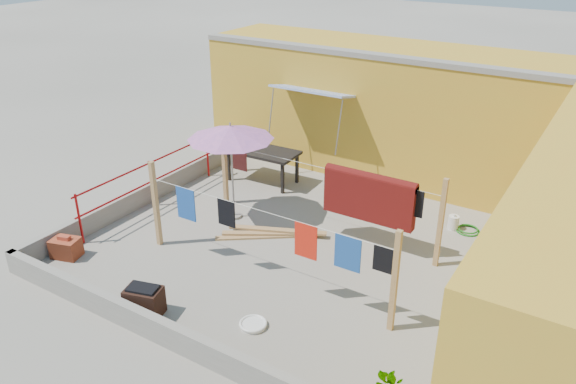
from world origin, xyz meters
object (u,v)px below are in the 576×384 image
at_px(brick_stack, 66,248).
at_px(water_jug_b, 453,223).
at_px(water_jug_a, 499,252).
at_px(patio_umbrella, 230,133).
at_px(white_basin, 253,324).
at_px(outdoor_table, 262,153).
at_px(green_hose, 468,230).
at_px(brazier, 144,301).
at_px(plant_back_a, 348,196).

relative_size(brick_stack, water_jug_b, 1.74).
bearing_deg(water_jug_a, patio_umbrella, -166.03).
bearing_deg(water_jug_a, white_basin, -124.25).
height_order(outdoor_table, brick_stack, outdoor_table).
bearing_deg(green_hose, brazier, -123.70).
relative_size(brazier, water_jug_a, 1.95).
distance_m(outdoor_table, brick_stack, 5.16).
bearing_deg(white_basin, plant_back_a, 97.14).
bearing_deg(brazier, white_basin, 21.71).
relative_size(water_jug_b, green_hose, 0.71).
height_order(outdoor_table, water_jug_a, outdoor_table).
xyz_separation_m(patio_umbrella, green_hose, (4.58, 2.10, -1.93)).
relative_size(outdoor_table, white_basin, 4.01).
distance_m(brick_stack, water_jug_b, 7.90).
bearing_deg(water_jug_a, outdoor_table, 174.38).
distance_m(brazier, plant_back_a, 5.31).
bearing_deg(water_jug_b, outdoor_table, -178.85).
height_order(water_jug_b, green_hose, water_jug_b).
bearing_deg(brick_stack, patio_umbrella, 59.85).
bearing_deg(plant_back_a, white_basin, -82.86).
bearing_deg(outdoor_table, patio_umbrella, -74.17).
bearing_deg(green_hose, outdoor_table, -178.10).
bearing_deg(water_jug_b, patio_umbrella, -154.70).
distance_m(brazier, water_jug_b, 6.55).
bearing_deg(brazier, green_hose, 56.30).
distance_m(green_hose, plant_back_a, 2.67).
xyz_separation_m(water_jug_b, green_hose, (0.30, 0.07, -0.12)).
relative_size(brick_stack, white_basin, 1.35).
xyz_separation_m(water_jug_a, green_hose, (-0.81, 0.75, -0.12)).
bearing_deg(brazier, patio_umbrella, 103.12).
bearing_deg(water_jug_a, brick_stack, -148.48).
bearing_deg(water_jug_b, brick_stack, -140.02).
bearing_deg(green_hose, plant_back_a, -170.14).
relative_size(patio_umbrella, water_jug_a, 6.65).
bearing_deg(plant_back_a, outdoor_table, 173.54).
relative_size(patio_umbrella, water_jug_b, 6.51).
bearing_deg(brazier, plant_back_a, 77.57).
height_order(water_jug_a, water_jug_b, water_jug_b).
bearing_deg(patio_umbrella, outdoor_table, 105.83).
distance_m(outdoor_table, green_hose, 5.18).
bearing_deg(green_hose, brick_stack, -140.99).
bearing_deg(patio_umbrella, brick_stack, -120.15).
bearing_deg(patio_umbrella, water_jug_b, 25.30).
bearing_deg(plant_back_a, brick_stack, -128.55).
bearing_deg(patio_umbrella, brazier, -76.88).
xyz_separation_m(water_jug_a, water_jug_b, (-1.11, 0.68, 0.00)).
xyz_separation_m(brick_stack, water_jug_b, (6.05, 5.08, -0.04)).
height_order(white_basin, water_jug_b, water_jug_b).
bearing_deg(white_basin, brick_stack, -177.44).
relative_size(brick_stack, green_hose, 1.23).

